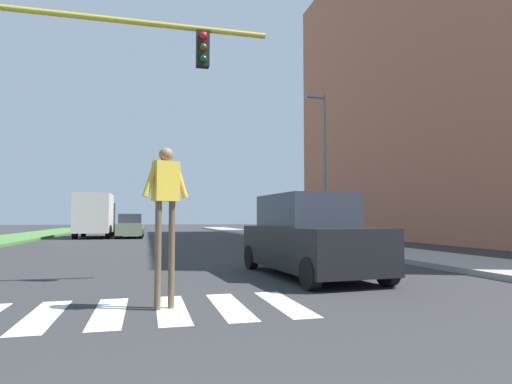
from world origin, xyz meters
The scene contains 9 objects.
ground_plane centered at (0.00, 30.00, 0.00)m, with size 140.00×140.00×0.00m, color #2D2D30.
crosswalk centered at (0.00, 6.06, 0.00)m, with size 4.95×2.20×0.01m.
apartment_block_right centered at (20.35, 22.00, 10.87)m, with size 10.76×33.35×21.75m, color #B76B4C.
sidewalk_right centered at (9.22, 28.00, 0.07)m, with size 3.00×64.00×0.15m, color #9E9991.
street_lamp_right centered at (8.63, 19.28, 4.59)m, with size 1.02×0.24×7.50m.
pedestrian_performer centered at (0.34, 6.11, 1.66)m, with size 0.73×0.35×2.49m.
suv_crossing centered at (3.87, 9.12, 0.93)m, with size 2.27×4.73×1.97m.
sedan_midblock centered at (-1.01, 31.25, 0.79)m, with size 1.88×4.42×1.69m.
truck_box_delivery centered at (-3.47, 32.09, 1.63)m, with size 2.40×6.20×3.10m.
Camera 1 is at (0.05, -0.70, 1.39)m, focal length 30.22 mm.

